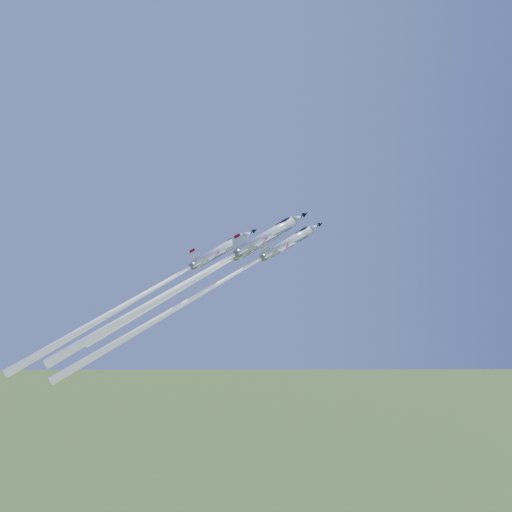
{
  "coord_description": "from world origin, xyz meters",
  "views": [
    {
      "loc": [
        -0.93,
        -120.22,
        81.6
      ],
      "look_at": [
        0.0,
        0.0,
        82.23
      ],
      "focal_mm": 40.0,
      "sensor_mm": 36.0,
      "label": 1
    }
  ],
  "objects_px": {
    "jet_lead": "(198,295)",
    "jet_right": "(188,282)",
    "jet_slot": "(142,295)",
    "jet_left": "(197,279)"
  },
  "relations": [
    {
      "from": "jet_lead",
      "to": "jet_right",
      "type": "height_order",
      "value": "jet_right"
    },
    {
      "from": "jet_lead",
      "to": "jet_right",
      "type": "xyz_separation_m",
      "value": [
        -0.93,
        -10.95,
        3.29
      ]
    },
    {
      "from": "jet_right",
      "to": "jet_slot",
      "type": "bearing_deg",
      "value": -136.76
    },
    {
      "from": "jet_lead",
      "to": "jet_left",
      "type": "distance_m",
      "value": 4.29
    },
    {
      "from": "jet_lead",
      "to": "jet_slot",
      "type": "bearing_deg",
      "value": -84.39
    },
    {
      "from": "jet_left",
      "to": "jet_slot",
      "type": "distance_m",
      "value": 12.79
    },
    {
      "from": "jet_lead",
      "to": "jet_slot",
      "type": "relative_size",
      "value": 1.11
    },
    {
      "from": "jet_lead",
      "to": "jet_slot",
      "type": "xyz_separation_m",
      "value": [
        -11.36,
        -3.24,
        0.19
      ]
    },
    {
      "from": "jet_right",
      "to": "jet_slot",
      "type": "relative_size",
      "value": 0.99
    },
    {
      "from": "jet_lead",
      "to": "jet_right",
      "type": "distance_m",
      "value": 11.47
    }
  ]
}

